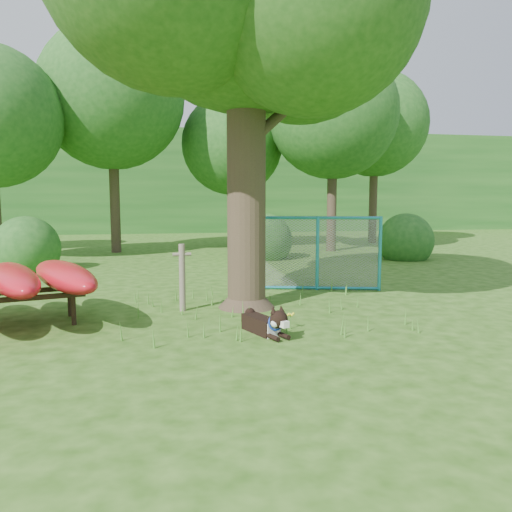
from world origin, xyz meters
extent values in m
plane|color=#245010|center=(0.00, 0.00, 0.00)|extent=(80.00, 80.00, 0.00)
cylinder|color=#372A1E|center=(0.13, 1.76, 2.69)|extent=(0.85, 0.85, 5.39)
cone|color=#372A1E|center=(0.13, 1.76, 0.27)|extent=(1.27, 1.27, 0.54)
sphere|color=#1F4D16|center=(1.42, 2.78, 5.39)|extent=(3.88, 3.88, 3.88)
sphere|color=#1F4D16|center=(0.99, 0.65, 4.96)|extent=(3.45, 3.45, 3.45)
cylinder|color=#372A1E|center=(0.76, 1.93, 3.45)|extent=(1.36, 1.04, 1.15)
cylinder|color=#372A1E|center=(-0.44, 1.83, 3.88)|extent=(1.27, 0.49, 1.10)
cylinder|color=#6B5F50|center=(-1.02, 1.68, 0.59)|extent=(0.11, 0.11, 1.18)
cylinder|color=#6B5F50|center=(-1.02, 1.68, 1.00)|extent=(0.32, 0.08, 0.06)
cylinder|color=black|center=(-2.74, 1.00, 0.23)|extent=(0.09, 0.09, 0.46)
cylinder|color=black|center=(-2.90, 1.62, 0.23)|extent=(0.09, 0.09, 0.46)
ellipsoid|color=red|center=(-3.62, 1.11, 0.74)|extent=(1.65, 2.80, 0.44)
ellipsoid|color=red|center=(-2.91, 1.29, 0.74)|extent=(1.72, 2.78, 0.44)
cube|color=black|center=(0.04, 0.01, 0.12)|extent=(0.49, 0.73, 0.24)
cube|color=white|center=(0.14, -0.27, 0.11)|extent=(0.25, 0.21, 0.22)
sphere|color=black|center=(0.21, -0.43, 0.29)|extent=(0.25, 0.25, 0.25)
cube|color=white|center=(0.25, -0.54, 0.25)|extent=(0.14, 0.16, 0.09)
sphere|color=white|center=(0.14, -0.48, 0.25)|extent=(0.12, 0.12, 0.12)
sphere|color=white|center=(0.29, -0.42, 0.25)|extent=(0.12, 0.12, 0.12)
cone|color=black|center=(0.13, -0.42, 0.43)|extent=(0.10, 0.12, 0.12)
cone|color=black|center=(0.26, -0.37, 0.43)|extent=(0.13, 0.14, 0.12)
cylinder|color=black|center=(0.12, -0.44, 0.05)|extent=(0.17, 0.30, 0.07)
cylinder|color=black|center=(0.28, -0.37, 0.05)|extent=(0.17, 0.30, 0.07)
sphere|color=black|center=(-0.05, 0.37, 0.22)|extent=(0.16, 0.16, 0.16)
torus|color=#183EB9|center=(0.18, -0.36, 0.24)|extent=(0.25, 0.16, 0.25)
cylinder|color=teal|center=(0.64, 3.51, 0.80)|extent=(0.09, 0.09, 1.60)
cylinder|color=teal|center=(1.93, 3.19, 0.80)|extent=(0.09, 0.09, 1.60)
cylinder|color=teal|center=(3.22, 2.86, 0.80)|extent=(0.09, 0.09, 1.60)
cylinder|color=teal|center=(1.93, 3.19, 1.56)|extent=(2.59, 0.72, 0.06)
cylinder|color=teal|center=(1.93, 3.19, 0.04)|extent=(2.59, 0.72, 0.06)
plane|color=gray|center=(1.93, 3.19, 0.80)|extent=(2.58, 0.66, 2.66)
cylinder|color=#4F8E2E|center=(0.52, 0.12, 0.11)|extent=(0.02, 0.02, 0.22)
sphere|color=#FFFC28|center=(0.52, 0.12, 0.22)|extent=(0.04, 0.04, 0.04)
sphere|color=#FFFC28|center=(0.57, 0.14, 0.23)|extent=(0.04, 0.04, 0.04)
sphere|color=#FFFC28|center=(0.50, 0.16, 0.21)|extent=(0.04, 0.04, 0.04)
sphere|color=#FFFC28|center=(0.54, 0.09, 0.22)|extent=(0.04, 0.04, 0.04)
sphere|color=#FFFC28|center=(0.50, 0.11, 0.23)|extent=(0.04, 0.04, 0.04)
cylinder|color=#372A1E|center=(-3.00, 12.00, 2.62)|extent=(0.36, 0.36, 5.25)
sphere|color=#1E561B|center=(-3.00, 12.00, 5.62)|extent=(5.20, 5.20, 5.20)
cylinder|color=#372A1E|center=(1.50, 13.00, 1.92)|extent=(0.36, 0.36, 3.85)
sphere|color=#1E561B|center=(1.50, 13.00, 4.12)|extent=(4.00, 4.00, 4.00)
cylinder|color=#372A1E|center=(5.00, 11.00, 2.38)|extent=(0.36, 0.36, 4.76)
sphere|color=#1E561B|center=(5.00, 11.00, 5.10)|extent=(4.80, 4.80, 4.80)
cylinder|color=#372A1E|center=(8.00, 14.00, 2.45)|extent=(0.36, 0.36, 4.90)
sphere|color=#1E561B|center=(8.00, 14.00, 5.25)|extent=(4.60, 4.60, 4.60)
sphere|color=#1E561B|center=(-5.00, 7.50, 0.00)|extent=(1.80, 1.80, 1.80)
sphere|color=#1E561B|center=(6.50, 8.00, 0.00)|extent=(1.80, 1.80, 1.80)
sphere|color=#1E561B|center=(2.00, 9.00, 0.00)|extent=(1.80, 1.80, 1.80)
cube|color=#1E561B|center=(0.00, 28.00, 3.00)|extent=(80.00, 12.00, 6.00)
camera|label=1|loc=(-1.38, -7.04, 1.96)|focal=35.00mm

